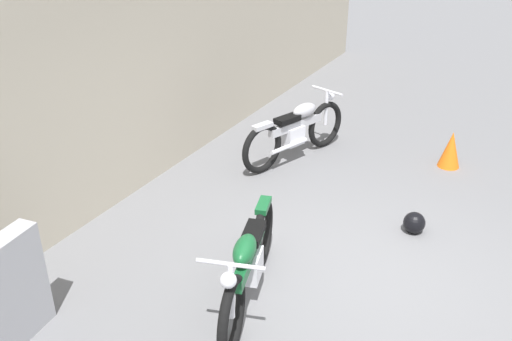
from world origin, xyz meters
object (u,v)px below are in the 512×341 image
Objects in this scene: traffic_cone at (451,149)px; motorcycle_green at (249,264)px; helmet at (414,223)px; motorcycle_silver at (296,130)px; stone_marker at (11,291)px.

traffic_cone is 0.27× the size of motorcycle_green.
motorcycle_silver reaches higher than helmet.
motorcycle_silver is (-0.80, 2.15, 0.19)m from traffic_cone.
motorcycle_silver is at bearing 59.20° from helmet.
stone_marker is 4.01× the size of helmet.
motorcycle_silver is at bearing -179.26° from motorcycle_green.
traffic_cone is 0.27× the size of motorcycle_silver.
motorcycle_green is 3.44m from motorcycle_silver.
traffic_cone is (2.06, -0.03, 0.14)m from helmet.
motorcycle_green is (1.41, -1.61, -0.07)m from stone_marker.
traffic_cone is at bearing -0.90° from helmet.
stone_marker is 0.51× the size of motorcycle_green.
traffic_cone is 2.30m from motorcycle_silver.
helmet is 0.13× the size of motorcycle_green.
traffic_cone reaches higher than helmet.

